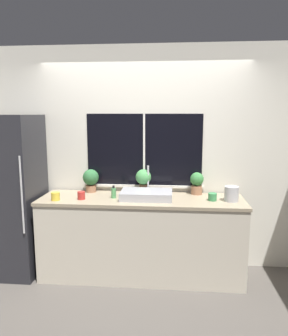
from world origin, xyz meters
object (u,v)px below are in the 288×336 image
potted_plant_center (143,179)px  potted_plant_right (197,182)px  kettle (231,193)px  potted_plant_left (91,179)px  refrigerator (11,195)px  soap_bottle (114,193)px  mug_red (81,195)px  mug_green (212,197)px  sink (147,195)px  mug_yellow (55,196)px

potted_plant_center → potted_plant_right: 0.64m
potted_plant_center → kettle: size_ratio=1.58×
potted_plant_left → kettle: 1.67m
refrigerator → potted_plant_right: (2.19, 0.27, 0.14)m
potted_plant_left → soap_bottle: size_ratio=1.93×
potted_plant_center → mug_red: 0.77m
soap_bottle → mug_green: bearing=-0.7°
refrigerator → potted_plant_right: size_ratio=7.09×
potted_plant_right → mug_red: size_ratio=3.00×
sink → potted_plant_left: sink is taller
potted_plant_left → potted_plant_right: (1.29, 0.00, -0.02)m
potted_plant_left → soap_bottle: 0.44m
mug_red → kettle: size_ratio=0.48×
sink → kettle: (0.94, -0.03, 0.04)m
soap_bottle → mug_green: size_ratio=1.55×
soap_bottle → refrigerator: bearing=-179.9°
mug_red → mug_yellow: size_ratio=0.93×
refrigerator → sink: (1.61, 0.01, 0.04)m
potted_plant_center → kettle: 1.04m
refrigerator → potted_plant_center: 1.58m
potted_plant_center → soap_bottle: (-0.32, -0.26, -0.12)m
soap_bottle → kettle: bearing=-0.9°
potted_plant_right → mug_red: (-1.31, -0.35, -0.10)m
mug_yellow → kettle: bearing=4.0°
potted_plant_left → potted_plant_center: size_ratio=0.96×
potted_plant_right → mug_red: 1.36m
mug_green → refrigerator: bearing=179.7°
refrigerator → mug_red: 0.88m
mug_red → mug_green: 1.47m
mug_yellow → potted_plant_right: bearing=15.0°
potted_plant_center → mug_yellow: size_ratio=3.06×
mug_green → mug_red: bearing=-177.0°
sink → soap_bottle: (-0.38, -0.01, 0.01)m
sink → kettle: size_ratio=3.13×
potted_plant_center → soap_bottle: 0.43m
potted_plant_left → mug_yellow: 0.53m
sink → potted_plant_left: 0.76m
kettle → sink: bearing=178.3°
refrigerator → potted_plant_right: bearing=6.9°
mug_red → potted_plant_center: bearing=27.9°
potted_plant_center → soap_bottle: potted_plant_center is taller
sink → mug_red: (-0.73, -0.10, -0.00)m
potted_plant_center → mug_yellow: 1.04m
potted_plant_left → mug_yellow: bearing=-124.9°
sink → potted_plant_center: size_ratio=1.98×
kettle → mug_green: bearing=177.5°
kettle → mug_yellow: bearing=-176.0°
potted_plant_right → mug_yellow: (-1.58, -0.42, -0.10)m
potted_plant_right → mug_green: 0.33m
sink → potted_plant_right: sink is taller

